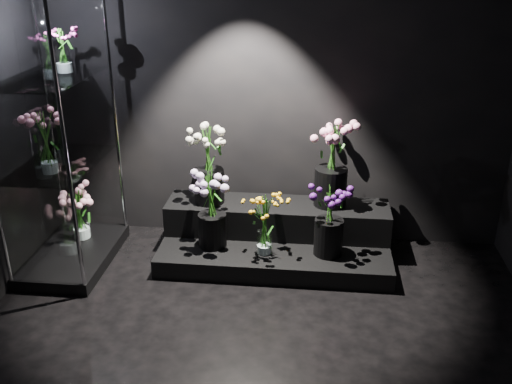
# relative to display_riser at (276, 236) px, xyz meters

# --- Properties ---
(floor) EXTENTS (4.00, 4.00, 0.00)m
(floor) POSITION_rel_display_riser_xyz_m (-0.04, -1.61, -0.18)
(floor) COLOR black
(floor) RESTS_ON ground
(wall_back) EXTENTS (4.00, 0.00, 4.00)m
(wall_back) POSITION_rel_display_riser_xyz_m (-0.04, 0.39, 1.22)
(wall_back) COLOR black
(wall_back) RESTS_ON floor
(display_riser) EXTENTS (1.93, 0.86, 0.43)m
(display_riser) POSITION_rel_display_riser_xyz_m (0.00, 0.00, 0.00)
(display_riser) COLOR black
(display_riser) RESTS_ON floor
(display_case) EXTENTS (0.63, 1.05, 2.31)m
(display_case) POSITION_rel_display_riser_xyz_m (-1.71, -0.31, 0.98)
(display_case) COLOR black
(display_case) RESTS_ON floor
(bouquet_orange_bells) EXTENTS (0.37, 0.37, 0.54)m
(bouquet_orange_bells) POSITION_rel_display_riser_xyz_m (-0.08, -0.28, 0.26)
(bouquet_orange_bells) COLOR white
(bouquet_orange_bells) RESTS_ON display_riser
(bouquet_lilac) EXTENTS (0.48, 0.48, 0.67)m
(bouquet_lilac) POSITION_rel_display_riser_xyz_m (-0.52, -0.19, 0.37)
(bouquet_lilac) COLOR black
(bouquet_lilac) RESTS_ON display_riser
(bouquet_purple) EXTENTS (0.40, 0.40, 0.62)m
(bouquet_purple) POSITION_rel_display_riser_xyz_m (0.44, -0.23, 0.33)
(bouquet_purple) COLOR black
(bouquet_purple) RESTS_ON display_riser
(bouquet_cream_roses) EXTENTS (0.38, 0.38, 0.67)m
(bouquet_cream_roses) POSITION_rel_display_riser_xyz_m (-0.59, 0.10, 0.63)
(bouquet_cream_roses) COLOR black
(bouquet_cream_roses) RESTS_ON display_riser
(bouquet_pink_roses) EXTENTS (0.43, 0.43, 0.74)m
(bouquet_pink_roses) POSITION_rel_display_riser_xyz_m (0.45, 0.15, 0.65)
(bouquet_pink_roses) COLOR black
(bouquet_pink_roses) RESTS_ON display_riser
(bouquet_case_pink) EXTENTS (0.31, 0.31, 0.47)m
(bouquet_case_pink) POSITION_rel_display_riser_xyz_m (-1.69, -0.53, 0.97)
(bouquet_case_pink) COLOR white
(bouquet_case_pink) RESTS_ON display_case
(bouquet_case_magenta) EXTENTS (0.25, 0.25, 0.35)m
(bouquet_case_magenta) POSITION_rel_display_riser_xyz_m (-1.65, -0.13, 1.59)
(bouquet_case_magenta) COLOR white
(bouquet_case_magenta) RESTS_ON display_case
(bouquet_case_base_pink) EXTENTS (0.35, 0.35, 0.46)m
(bouquet_case_base_pink) POSITION_rel_display_riser_xyz_m (-1.72, -0.08, 0.17)
(bouquet_case_base_pink) COLOR white
(bouquet_case_base_pink) RESTS_ON display_case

